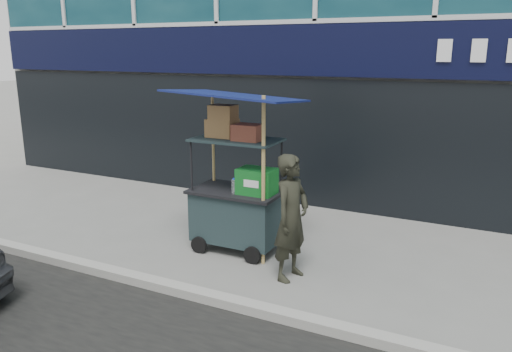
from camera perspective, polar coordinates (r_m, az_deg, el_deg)
The scene contains 4 objects.
ground at distance 6.41m, azimuth -6.30°, elevation -12.88°, with size 80.00×80.00×0.00m, color slate.
curb at distance 6.24m, azimuth -7.33°, elevation -13.11°, with size 80.00×0.18×0.12m, color gray.
vendor_cart at distance 7.31m, azimuth -2.09°, elevation -2.26°, with size 1.78×1.26×2.39m.
vendor_man at distance 6.42m, azimuth 4.07°, elevation -4.77°, with size 0.60×0.40×1.66m, color black.
Camera 1 is at (3.13, -4.78, 2.91)m, focal length 35.00 mm.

